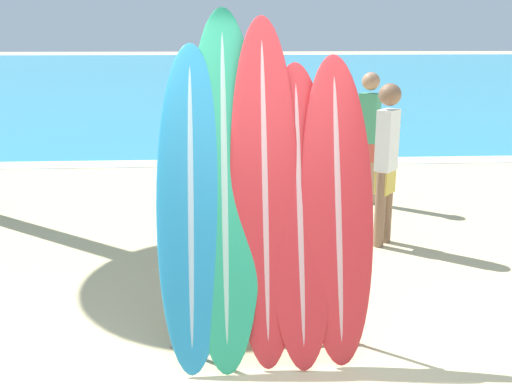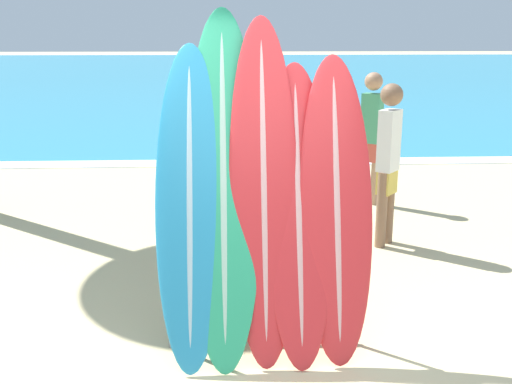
{
  "view_description": "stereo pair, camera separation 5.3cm",
  "coord_description": "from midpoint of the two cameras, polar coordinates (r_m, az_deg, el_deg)",
  "views": [
    {
      "loc": [
        -0.31,
        -3.35,
        2.29
      ],
      "look_at": [
        -0.01,
        1.55,
        0.99
      ],
      "focal_mm": 42.0,
      "sensor_mm": 36.0,
      "label": 1
    },
    {
      "loc": [
        -0.26,
        -3.35,
        2.29
      ],
      "look_at": [
        -0.01,
        1.55,
        0.99
      ],
      "focal_mm": 42.0,
      "sensor_mm": 36.0,
      "label": 2
    }
  ],
  "objects": [
    {
      "name": "ocean_water",
      "position": [
        40.1,
        -3.15,
        11.51
      ],
      "size": [
        120.0,
        60.0,
        0.01
      ],
      "color": "teal",
      "rests_on": "ground_plane"
    },
    {
      "name": "surfboard_rack",
      "position": [
        4.48,
        0.29,
        -8.56
      ],
      "size": [
        1.4,
        0.04,
        0.97
      ],
      "color": "slate",
      "rests_on": "ground_plane"
    },
    {
      "name": "surfboard_slot_0",
      "position": [
        4.31,
        -6.56,
        -1.06
      ],
      "size": [
        0.5,
        0.98,
        2.24
      ],
      "color": "teal",
      "rests_on": "ground_plane"
    },
    {
      "name": "surfboard_slot_1",
      "position": [
        4.33,
        -3.37,
        0.88
      ],
      "size": [
        0.55,
        1.1,
        2.5
      ],
      "color": "#289E70",
      "rests_on": "ground_plane"
    },
    {
      "name": "surfboard_slot_2",
      "position": [
        4.31,
        0.49,
        0.41
      ],
      "size": [
        0.5,
        0.92,
        2.44
      ],
      "color": "red",
      "rests_on": "ground_plane"
    },
    {
      "name": "surfboard_slot_3",
      "position": [
        4.33,
        3.81,
        -1.87
      ],
      "size": [
        0.5,
        0.88,
        2.1
      ],
      "color": "red",
      "rests_on": "ground_plane"
    },
    {
      "name": "surfboard_slot_4",
      "position": [
        4.36,
        7.4,
        -1.44
      ],
      "size": [
        0.53,
        0.8,
        2.16
      ],
      "color": "red",
      "rests_on": "ground_plane"
    },
    {
      "name": "person_near_water",
      "position": [
        6.62,
        -2.58,
        3.32
      ],
      "size": [
        0.24,
        0.3,
        1.78
      ],
      "rotation": [
        0.0,
        0.0,
        4.85
      ],
      "color": "#846047",
      "rests_on": "ground_plane"
    },
    {
      "name": "person_mid_beach",
      "position": [
        6.66,
        12.08,
        3.1
      ],
      "size": [
        0.29,
        0.31,
        1.79
      ],
      "rotation": [
        0.0,
        0.0,
        0.88
      ],
      "color": "#846047",
      "rests_on": "ground_plane"
    },
    {
      "name": "person_far_left",
      "position": [
        8.32,
        10.47,
        5.52
      ],
      "size": [
        0.31,
        0.29,
        1.8
      ],
      "rotation": [
        0.0,
        0.0,
        2.5
      ],
      "color": "#A87A5B",
      "rests_on": "ground_plane"
    },
    {
      "name": "person_far_right",
      "position": [
        8.49,
        -0.39,
        5.55
      ],
      "size": [
        0.23,
        0.29,
        1.7
      ],
      "rotation": [
        0.0,
        0.0,
        4.58
      ],
      "color": "#846047",
      "rests_on": "ground_plane"
    }
  ]
}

